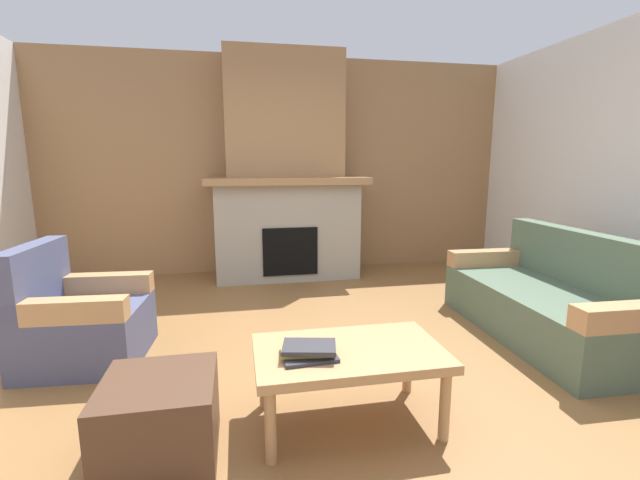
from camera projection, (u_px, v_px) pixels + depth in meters
ground at (332, 374)px, 2.86m from camera, size 9.00×9.00×0.00m
wall_back_wood_panel at (282, 166)px, 5.51m from camera, size 6.00×0.12×2.70m
fireplace at (286, 182)px, 5.18m from camera, size 1.90×0.82×2.70m
couch at (551, 302)px, 3.44m from camera, size 0.90×1.83×0.85m
armchair at (80, 321)px, 3.02m from camera, size 0.81×0.81×0.85m
coffee_table at (349, 358)px, 2.26m from camera, size 1.00×0.60×0.43m
ottoman at (160, 419)px, 2.02m from camera, size 0.52×0.52×0.40m
book_stack_near_edge at (309, 351)px, 2.15m from camera, size 0.30×0.23×0.07m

